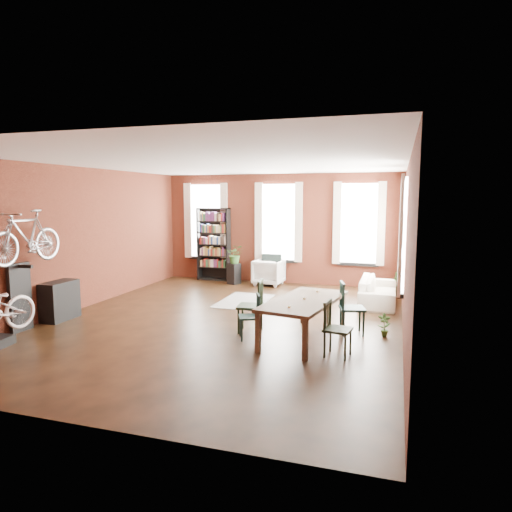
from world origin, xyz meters
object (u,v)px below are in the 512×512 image
at_px(dining_chair_c, 338,329).
at_px(dining_table, 304,320).
at_px(dining_chair_d, 352,308).
at_px(cream_sofa, 378,286).
at_px(bookshelf, 214,244).
at_px(plant_stand, 234,274).
at_px(dining_chair_a, 249,317).
at_px(white_armchair, 269,271).
at_px(dining_chair_b, 250,306).
at_px(console_table, 60,301).

bearing_deg(dining_chair_c, dining_table, 53.15).
height_order(dining_chair_d, cream_sofa, dining_chair_d).
distance_m(dining_table, dining_chair_d, 1.00).
bearing_deg(bookshelf, plant_stand, -27.99).
bearing_deg(dining_chair_a, plant_stand, 178.72).
xyz_separation_m(dining_chair_c, white_armchair, (-2.67, 5.42, -0.04)).
height_order(dining_table, bookshelf, bookshelf).
xyz_separation_m(dining_chair_a, white_armchair, (-1.05, 4.97, 0.00)).
bearing_deg(plant_stand, dining_chair_a, -66.86).
distance_m(dining_chair_b, white_armchair, 4.66).
distance_m(dining_chair_a, plant_stand, 5.25).
relative_size(dining_chair_a, cream_sofa, 0.39).
xyz_separation_m(dining_chair_b, plant_stand, (-1.94, 4.42, -0.19)).
bearing_deg(plant_stand, console_table, -113.62).
height_order(dining_chair_d, plant_stand, dining_chair_d).
xyz_separation_m(dining_chair_d, console_table, (-5.87, -0.80, -0.08)).
bearing_deg(dining_chair_d, white_armchair, 18.37).
bearing_deg(dining_table, cream_sofa, 81.03).
relative_size(white_armchair, console_table, 1.02).
bearing_deg(dining_chair_c, dining_chair_d, 4.09).
relative_size(dining_chair_b, cream_sofa, 0.48).
distance_m(dining_table, dining_chair_b, 1.08).
bearing_deg(dining_chair_a, bookshelf, -175.79).
xyz_separation_m(dining_table, dining_chair_d, (0.78, 0.63, 0.12)).
relative_size(dining_table, dining_chair_c, 2.42).
bearing_deg(console_table, dining_chair_d, 7.78).
relative_size(dining_table, console_table, 2.68).
relative_size(cream_sofa, console_table, 2.60).
height_order(dining_chair_a, console_table, dining_chair_a).
relative_size(cream_sofa, plant_stand, 3.47).
relative_size(dining_chair_d, cream_sofa, 0.46).
xyz_separation_m(dining_chair_d, cream_sofa, (0.36, 2.70, -0.08)).
distance_m(dining_chair_d, plant_stand, 5.49).
relative_size(dining_chair_a, console_table, 1.01).
distance_m(dining_table, dining_chair_a, 0.97).
bearing_deg(dining_chair_d, dining_chair_c, 160.36).
xyz_separation_m(cream_sofa, plant_stand, (-4.14, 1.27, -0.11)).
bearing_deg(dining_chair_a, dining_chair_d, 92.14).
bearing_deg(cream_sofa, dining_chair_d, 172.41).
relative_size(dining_chair_c, white_armchair, 1.09).
relative_size(bookshelf, white_armchair, 2.71).
distance_m(dining_chair_a, white_armchair, 5.08).
relative_size(dining_chair_b, plant_stand, 1.65).
xyz_separation_m(dining_chair_c, plant_stand, (-3.69, 5.28, -0.14)).
distance_m(bookshelf, console_table, 5.40).
height_order(dining_chair_c, plant_stand, dining_chair_c).
distance_m(dining_chair_d, bookshelf, 6.39).
height_order(cream_sofa, plant_stand, cream_sofa).
height_order(dining_table, cream_sofa, cream_sofa).
relative_size(dining_table, bookshelf, 0.97).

